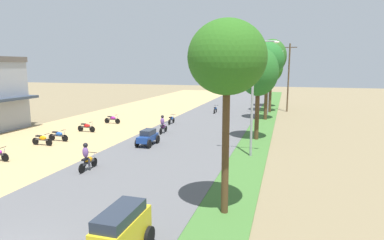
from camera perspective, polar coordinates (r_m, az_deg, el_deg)
name	(u,v)px	position (r m, az deg, el deg)	size (l,w,h in m)	color
parked_motorbike_third	(42,139)	(27.19, -24.83, -3.07)	(1.80, 0.54, 0.94)	black
parked_motorbike_fourth	(58,135)	(28.21, -22.42, -2.48)	(1.80, 0.54, 0.94)	black
parked_motorbike_fifth	(86,127)	(31.19, -18.06, -1.12)	(1.80, 0.54, 0.94)	black
parked_motorbike_sixth	(112,119)	(34.93, -13.81, 0.19)	(1.80, 0.54, 0.94)	black
median_tree_nearest	(227,59)	(12.76, 6.18, 10.64)	(3.06, 3.06, 7.81)	#4C351E
median_tree_second	(258,72)	(26.76, 11.59, 8.23)	(3.20, 3.20, 7.49)	#4C351E
median_tree_third	(267,60)	(37.04, 13.11, 10.20)	(3.67, 3.67, 8.56)	#4C351E
median_tree_fourth	(272,57)	(43.35, 13.85, 10.72)	(3.70, 3.70, 9.33)	#4C351E
median_tree_fifth	(271,68)	(48.92, 13.66, 8.96)	(3.50, 3.50, 7.93)	#4C351E
streetlamp_near	(253,90)	(21.62, 10.59, 5.18)	(3.16, 0.20, 7.69)	gray
streetlamp_mid	(269,78)	(40.80, 13.36, 7.27)	(3.16, 0.20, 7.92)	gray
utility_pole_near	(289,77)	(44.67, 16.61, 7.33)	(1.80, 0.20, 8.88)	brown
car_van_yellow	(122,230)	(10.90, -12.23, -18.42)	(1.19, 2.41, 1.67)	gold
car_sedan_blue	(148,137)	(24.90, -7.79, -2.92)	(1.10, 2.26, 1.19)	navy
motorbike_ahead_second	(87,157)	(19.78, -17.95, -6.26)	(0.54, 1.80, 1.66)	black
motorbike_ahead_third	(163,125)	(29.08, -5.13, -0.83)	(0.54, 1.80, 1.66)	black
motorbike_ahead_fourth	(172,119)	(33.73, -3.62, 0.15)	(0.54, 1.80, 0.94)	black
motorbike_ahead_fifth	(215,109)	(41.47, 4.13, 1.92)	(0.54, 1.80, 0.94)	black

